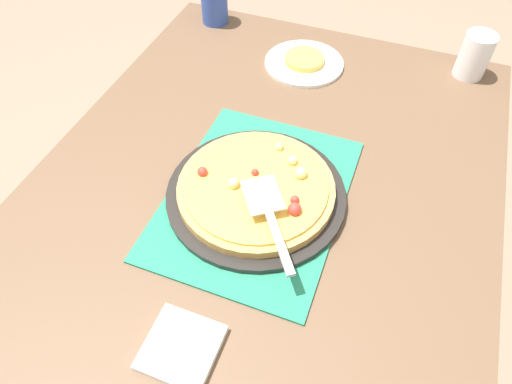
% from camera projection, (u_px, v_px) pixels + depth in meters
% --- Properties ---
extents(ground_plane, '(8.00, 8.00, 0.00)m').
position_uv_depth(ground_plane, '(256.00, 337.00, 1.56)').
color(ground_plane, '#84705B').
extents(dining_table, '(1.40, 1.00, 0.75)m').
position_uv_depth(dining_table, '(256.00, 228.00, 1.07)').
color(dining_table, brown).
rests_on(dining_table, ground_plane).
extents(placemat, '(0.48, 0.36, 0.01)m').
position_uv_depth(placemat, '(256.00, 197.00, 0.99)').
color(placemat, '#237F5B').
rests_on(placemat, dining_table).
extents(pizza_pan, '(0.38, 0.38, 0.01)m').
position_uv_depth(pizza_pan, '(256.00, 194.00, 0.98)').
color(pizza_pan, black).
rests_on(pizza_pan, placemat).
extents(pizza, '(0.33, 0.33, 0.05)m').
position_uv_depth(pizza, '(257.00, 188.00, 0.96)').
color(pizza, tan).
rests_on(pizza, pizza_pan).
extents(plate_far_right, '(0.22, 0.22, 0.01)m').
position_uv_depth(plate_far_right, '(304.00, 63.00, 1.29)').
color(plate_far_right, white).
rests_on(plate_far_right, dining_table).
extents(served_slice_right, '(0.11, 0.11, 0.02)m').
position_uv_depth(served_slice_right, '(304.00, 59.00, 1.28)').
color(served_slice_right, '#EAB747').
rests_on(served_slice_right, plate_far_right).
extents(cup_near, '(0.08, 0.08, 0.12)m').
position_uv_depth(cup_near, '(475.00, 56.00, 1.22)').
color(cup_near, white).
rests_on(cup_near, dining_table).
extents(cup_far, '(0.08, 0.08, 0.12)m').
position_uv_depth(cup_far, '(214.00, 3.00, 1.40)').
color(cup_far, '#3351AD').
rests_on(cup_far, dining_table).
extents(pizza_server, '(0.21, 0.17, 0.01)m').
position_uv_depth(pizza_server, '(269.00, 214.00, 0.87)').
color(pizza_server, silver).
rests_on(pizza_server, pizza).
extents(napkin_stack, '(0.12, 0.12, 0.02)m').
position_uv_depth(napkin_stack, '(183.00, 348.00, 0.77)').
color(napkin_stack, white).
rests_on(napkin_stack, dining_table).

